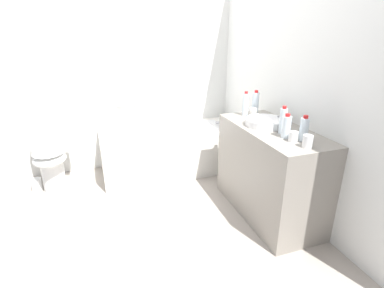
# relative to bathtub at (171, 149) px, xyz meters

# --- Properties ---
(ground_plane) EXTENTS (3.72, 3.72, 0.00)m
(ground_plane) POSITION_rel_bathtub_xyz_m (-0.46, -1.01, -0.27)
(ground_plane) COLOR #9E9389
(wall_back_tiled) EXTENTS (3.08, 0.10, 2.33)m
(wall_back_tiled) POSITION_rel_bathtub_xyz_m (-0.46, 0.40, 0.89)
(wall_back_tiled) COLOR silver
(wall_back_tiled) RESTS_ON ground_plane
(wall_right_mirror) EXTENTS (0.10, 3.12, 2.33)m
(wall_right_mirror) POSITION_rel_bathtub_xyz_m (0.93, -1.01, 0.89)
(wall_right_mirror) COLOR silver
(wall_right_mirror) RESTS_ON ground_plane
(bathtub) EXTENTS (1.63, 0.71, 1.10)m
(bathtub) POSITION_rel_bathtub_xyz_m (0.00, 0.00, 0.00)
(bathtub) COLOR white
(bathtub) RESTS_ON ground_plane
(toilet) EXTENTS (0.40, 0.49, 0.71)m
(toilet) POSITION_rel_bathtub_xyz_m (-1.33, -0.01, 0.08)
(toilet) COLOR white
(toilet) RESTS_ON ground_plane
(vanity_counter) EXTENTS (0.52, 1.14, 0.85)m
(vanity_counter) POSITION_rel_bathtub_xyz_m (0.62, -1.19, 0.15)
(vanity_counter) COLOR gray
(vanity_counter) RESTS_ON ground_plane
(sink_basin) EXTENTS (0.35, 0.35, 0.06)m
(sink_basin) POSITION_rel_bathtub_xyz_m (0.59, -1.09, 0.60)
(sink_basin) COLOR white
(sink_basin) RESTS_ON vanity_counter
(sink_faucet) EXTENTS (0.11, 0.15, 0.08)m
(sink_faucet) POSITION_rel_bathtub_xyz_m (0.80, -1.09, 0.60)
(sink_faucet) COLOR #9F9FA4
(sink_faucet) RESTS_ON vanity_counter
(water_bottle_0) EXTENTS (0.07, 0.07, 0.20)m
(water_bottle_0) POSITION_rel_bathtub_xyz_m (0.57, -1.42, 0.66)
(water_bottle_0) COLOR silver
(water_bottle_0) RESTS_ON vanity_counter
(water_bottle_1) EXTENTS (0.06, 0.06, 0.23)m
(water_bottle_1) POSITION_rel_bathtub_xyz_m (0.61, -1.32, 0.68)
(water_bottle_1) COLOR silver
(water_bottle_1) RESTS_ON vanity_counter
(water_bottle_2) EXTENTS (0.07, 0.07, 0.20)m
(water_bottle_2) POSITION_rel_bathtub_xyz_m (0.66, -1.52, 0.66)
(water_bottle_2) COLOR silver
(water_bottle_2) RESTS_ON vanity_counter
(water_bottle_3) EXTENTS (0.06, 0.06, 0.24)m
(water_bottle_3) POSITION_rel_bathtub_xyz_m (0.57, -0.75, 0.68)
(water_bottle_3) COLOR silver
(water_bottle_3) RESTS_ON vanity_counter
(water_bottle_4) EXTENTS (0.06, 0.06, 0.25)m
(water_bottle_4) POSITION_rel_bathtub_xyz_m (0.66, -0.80, 0.69)
(water_bottle_4) COLOR silver
(water_bottle_4) RESTS_ON vanity_counter
(drinking_glass_0) EXTENTS (0.07, 0.07, 0.09)m
(drinking_glass_0) POSITION_rel_bathtub_xyz_m (0.59, -1.65, 0.62)
(drinking_glass_0) COLOR white
(drinking_glass_0) RESTS_ON vanity_counter
(drinking_glass_1) EXTENTS (0.07, 0.07, 0.08)m
(drinking_glass_1) POSITION_rel_bathtub_xyz_m (0.57, -1.52, 0.61)
(drinking_glass_1) COLOR white
(drinking_glass_1) RESTS_ON vanity_counter
(drinking_glass_2) EXTENTS (0.07, 0.07, 0.10)m
(drinking_glass_2) POSITION_rel_bathtub_xyz_m (0.60, -0.86, 0.62)
(drinking_glass_2) COLOR white
(drinking_glass_2) RESTS_ON vanity_counter
(bath_mat) EXTENTS (0.52, 0.42, 0.01)m
(bath_mat) POSITION_rel_bathtub_xyz_m (-0.17, -0.60, -0.27)
(bath_mat) COLOR white
(bath_mat) RESTS_ON ground_plane
(toilet_paper_roll) EXTENTS (0.11, 0.11, 0.14)m
(toilet_paper_roll) POSITION_rel_bathtub_xyz_m (-1.52, -0.03, -0.21)
(toilet_paper_roll) COLOR white
(toilet_paper_roll) RESTS_ON ground_plane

